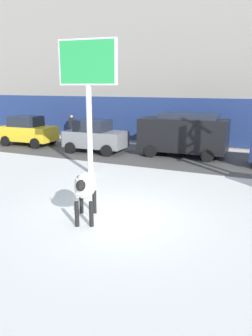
{
  "coord_description": "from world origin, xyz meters",
  "views": [
    {
      "loc": [
        4.23,
        -8.05,
        3.72
      ],
      "look_at": [
        -0.31,
        1.6,
        1.1
      ],
      "focal_mm": 35.94,
      "sensor_mm": 36.0,
      "label": 1
    }
  ],
  "objects_px": {
    "billboard": "(88,71)",
    "pedestrian_far_left": "(72,127)",
    "car_grey_hatchback": "(95,136)",
    "pedestrian_by_cars": "(187,134)",
    "cow_holstein": "(85,186)",
    "car_yellow_hatchback": "(28,131)",
    "car_black_van": "(184,133)"
  },
  "relations": [
    {
      "from": "car_black_van",
      "to": "pedestrian_far_left",
      "type": "xyz_separation_m",
      "value": [
        -8.65,
        2.23,
        -0.36
      ]
    },
    {
      "from": "cow_holstein",
      "to": "car_black_van",
      "type": "height_order",
      "value": "car_black_van"
    },
    {
      "from": "cow_holstein",
      "to": "pedestrian_far_left",
      "type": "bearing_deg",
      "value": 125.46
    },
    {
      "from": "cow_holstein",
      "to": "pedestrian_far_left",
      "type": "height_order",
      "value": "pedestrian_far_left"
    },
    {
      "from": "cow_holstein",
      "to": "billboard",
      "type": "bearing_deg",
      "value": 119.61
    },
    {
      "from": "billboard",
      "to": "pedestrian_far_left",
      "type": "relative_size",
      "value": 3.21
    },
    {
      "from": "car_grey_hatchback",
      "to": "pedestrian_by_cars",
      "type": "xyz_separation_m",
      "value": [
        4.51,
        3.25,
        -0.05
      ]
    },
    {
      "from": "car_grey_hatchback",
      "to": "car_black_van",
      "type": "bearing_deg",
      "value": 11.69
    },
    {
      "from": "car_yellow_hatchback",
      "to": "car_black_van",
      "type": "relative_size",
      "value": 0.76
    },
    {
      "from": "car_yellow_hatchback",
      "to": "car_grey_hatchback",
      "type": "bearing_deg",
      "value": -2.53
    },
    {
      "from": "car_yellow_hatchback",
      "to": "pedestrian_far_left",
      "type": "height_order",
      "value": "car_yellow_hatchback"
    },
    {
      "from": "cow_holstein",
      "to": "car_black_van",
      "type": "relative_size",
      "value": 0.4
    },
    {
      "from": "pedestrian_by_cars",
      "to": "pedestrian_far_left",
      "type": "xyz_separation_m",
      "value": [
        -8.27,
        0.0,
        0.0
      ]
    },
    {
      "from": "pedestrian_by_cars",
      "to": "car_grey_hatchback",
      "type": "bearing_deg",
      "value": -144.25
    },
    {
      "from": "pedestrian_by_cars",
      "to": "pedestrian_far_left",
      "type": "distance_m",
      "value": 8.27
    },
    {
      "from": "car_yellow_hatchback",
      "to": "pedestrian_far_left",
      "type": "bearing_deg",
      "value": 66.83
    },
    {
      "from": "billboard",
      "to": "car_black_van",
      "type": "height_order",
      "value": "billboard"
    },
    {
      "from": "cow_holstein",
      "to": "car_black_van",
      "type": "xyz_separation_m",
      "value": [
        0.04,
        9.85,
        0.24
      ]
    },
    {
      "from": "car_grey_hatchback",
      "to": "pedestrian_by_cars",
      "type": "bearing_deg",
      "value": 35.75
    },
    {
      "from": "cow_holstein",
      "to": "pedestrian_by_cars",
      "type": "height_order",
      "value": "pedestrian_by_cars"
    },
    {
      "from": "pedestrian_far_left",
      "to": "cow_holstein",
      "type": "bearing_deg",
      "value": -54.54
    },
    {
      "from": "pedestrian_far_left",
      "to": "car_yellow_hatchback",
      "type": "bearing_deg",
      "value": -113.17
    },
    {
      "from": "cow_holstein",
      "to": "car_grey_hatchback",
      "type": "height_order",
      "value": "car_grey_hatchback"
    },
    {
      "from": "billboard",
      "to": "pedestrian_by_cars",
      "type": "height_order",
      "value": "billboard"
    },
    {
      "from": "billboard",
      "to": "pedestrian_far_left",
      "type": "bearing_deg",
      "value": 128.77
    },
    {
      "from": "car_grey_hatchback",
      "to": "pedestrian_by_cars",
      "type": "distance_m",
      "value": 5.56
    },
    {
      "from": "billboard",
      "to": "car_grey_hatchback",
      "type": "bearing_deg",
      "value": 117.81
    },
    {
      "from": "cow_holstein",
      "to": "car_yellow_hatchback",
      "type": "xyz_separation_m",
      "value": [
        -9.9,
        9.06,
        -0.07
      ]
    },
    {
      "from": "billboard",
      "to": "car_yellow_hatchback",
      "type": "bearing_deg",
      "value": 148.8
    },
    {
      "from": "billboard",
      "to": "car_black_van",
      "type": "distance_m",
      "value": 6.6
    },
    {
      "from": "billboard",
      "to": "car_black_van",
      "type": "bearing_deg",
      "value": 62.5
    },
    {
      "from": "billboard",
      "to": "car_yellow_hatchback",
      "type": "relative_size",
      "value": 1.56
    }
  ]
}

